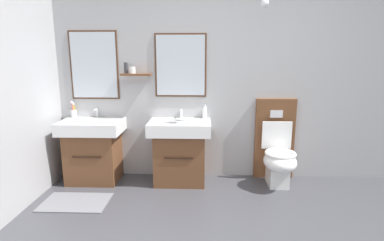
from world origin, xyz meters
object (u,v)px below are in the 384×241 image
vanity_sink_right (180,150)px  toilet (277,153)px  toothbrush_cup (74,113)px  vanity_sink_left (94,149)px  soap_dispenser (205,112)px

vanity_sink_right → toilet: 1.16m
toilet → toothbrush_cup: toilet is taller
vanity_sink_left → vanity_sink_right: size_ratio=1.00×
toothbrush_cup → toilet: bearing=-3.7°
soap_dispenser → vanity_sink_right: bearing=-147.5°
vanity_sink_right → toilet: bearing=0.8°
soap_dispenser → toilet: bearing=-11.2°
vanity_sink_right → toothbrush_cup: (-1.33, 0.18, 0.41)m
vanity_sink_right → soap_dispenser: size_ratio=4.34×
vanity_sink_left → toilet: bearing=0.4°
vanity_sink_left → toilet: (2.21, 0.02, -0.03)m
vanity_sink_left → toilet: toilet is taller
vanity_sink_right → toilet: toilet is taller
toilet → toothbrush_cup: 2.54m
vanity_sink_left → vanity_sink_right: (1.05, 0.00, 0.00)m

